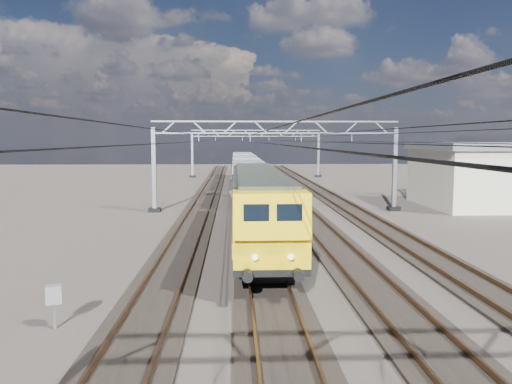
{
  "coord_description": "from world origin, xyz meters",
  "views": [
    {
      "loc": [
        -3.28,
        -35.06,
        5.64
      ],
      "look_at": [
        -1.91,
        -4.27,
        2.4
      ],
      "focal_mm": 35.0,
      "sensor_mm": 36.0,
      "label": 1
    }
  ],
  "objects_px": {
    "catenary_gantry_mid": "(276,162)",
    "locomotive": "(258,202)",
    "hopper_wagon_third": "(243,163)",
    "trackside_cabinet": "(54,296)",
    "hopper_wagon_lead": "(248,178)",
    "catenary_gantry_far": "(256,151)",
    "hopper_wagon_mid": "(245,169)"
  },
  "relations": [
    {
      "from": "catenary_gantry_far",
      "to": "hopper_wagon_lead",
      "type": "bearing_deg",
      "value": -93.7
    },
    {
      "from": "catenary_gantry_far",
      "to": "trackside_cabinet",
      "type": "bearing_deg",
      "value": -98.16
    },
    {
      "from": "hopper_wagon_lead",
      "to": "hopper_wagon_third",
      "type": "bearing_deg",
      "value": 90.0
    },
    {
      "from": "hopper_wagon_lead",
      "to": "hopper_wagon_mid",
      "type": "height_order",
      "value": "same"
    },
    {
      "from": "locomotive",
      "to": "hopper_wagon_lead",
      "type": "bearing_deg",
      "value": 90.0
    },
    {
      "from": "catenary_gantry_far",
      "to": "hopper_wagon_mid",
      "type": "distance_m",
      "value": 16.93
    },
    {
      "from": "catenary_gantry_far",
      "to": "hopper_wagon_mid",
      "type": "relative_size",
      "value": 1.53
    },
    {
      "from": "trackside_cabinet",
      "to": "hopper_wagon_lead",
      "type": "bearing_deg",
      "value": 58.3
    },
    {
      "from": "hopper_wagon_lead",
      "to": "catenary_gantry_mid",
      "type": "bearing_deg",
      "value": -68.49
    },
    {
      "from": "hopper_wagon_mid",
      "to": "trackside_cabinet",
      "type": "relative_size",
      "value": 9.67
    },
    {
      "from": "hopper_wagon_mid",
      "to": "trackside_cabinet",
      "type": "distance_m",
      "value": 44.19
    },
    {
      "from": "hopper_wagon_mid",
      "to": "hopper_wagon_third",
      "type": "relative_size",
      "value": 1.0
    },
    {
      "from": "hopper_wagon_mid",
      "to": "catenary_gantry_far",
      "type": "bearing_deg",
      "value": 83.18
    },
    {
      "from": "catenary_gantry_far",
      "to": "hopper_wagon_lead",
      "type": "height_order",
      "value": "catenary_gantry_far"
    },
    {
      "from": "hopper_wagon_third",
      "to": "catenary_gantry_mid",
      "type": "bearing_deg",
      "value": -86.58
    },
    {
      "from": "catenary_gantry_mid",
      "to": "hopper_wagon_third",
      "type": "xyz_separation_m",
      "value": [
        -2.0,
        33.48,
        -1.67
      ]
    },
    {
      "from": "hopper_wagon_mid",
      "to": "trackside_cabinet",
      "type": "bearing_deg",
      "value": -98.68
    },
    {
      "from": "catenary_gantry_far",
      "to": "trackside_cabinet",
      "type": "height_order",
      "value": "catenary_gantry_far"
    },
    {
      "from": "catenary_gantry_mid",
      "to": "locomotive",
      "type": "height_order",
      "value": "catenary_gantry_mid"
    },
    {
      "from": "catenary_gantry_mid",
      "to": "catenary_gantry_far",
      "type": "relative_size",
      "value": 1.0
    },
    {
      "from": "locomotive",
      "to": "hopper_wagon_lead",
      "type": "height_order",
      "value": "locomotive"
    },
    {
      "from": "hopper_wagon_lead",
      "to": "trackside_cabinet",
      "type": "distance_m",
      "value": 30.24
    },
    {
      "from": "catenary_gantry_far",
      "to": "locomotive",
      "type": "xyz_separation_m",
      "value": [
        -2.0,
        -48.62,
        -1.58
      ]
    },
    {
      "from": "catenary_gantry_mid",
      "to": "hopper_wagon_mid",
      "type": "relative_size",
      "value": 1.53
    },
    {
      "from": "locomotive",
      "to": "hopper_wagon_lead",
      "type": "distance_m",
      "value": 17.7
    },
    {
      "from": "hopper_wagon_lead",
      "to": "catenary_gantry_far",
      "type": "bearing_deg",
      "value": 86.3
    },
    {
      "from": "hopper_wagon_third",
      "to": "trackside_cabinet",
      "type": "relative_size",
      "value": 9.67
    },
    {
      "from": "trackside_cabinet",
      "to": "catenary_gantry_far",
      "type": "bearing_deg",
      "value": 62.88
    },
    {
      "from": "catenary_gantry_far",
      "to": "hopper_wagon_mid",
      "type": "bearing_deg",
      "value": -96.82
    },
    {
      "from": "hopper_wagon_third",
      "to": "hopper_wagon_mid",
      "type": "bearing_deg",
      "value": -90.0
    },
    {
      "from": "hopper_wagon_lead",
      "to": "hopper_wagon_third",
      "type": "xyz_separation_m",
      "value": [
        0.0,
        28.4,
        0.0
      ]
    },
    {
      "from": "catenary_gantry_far",
      "to": "locomotive",
      "type": "bearing_deg",
      "value": -92.36
    }
  ]
}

